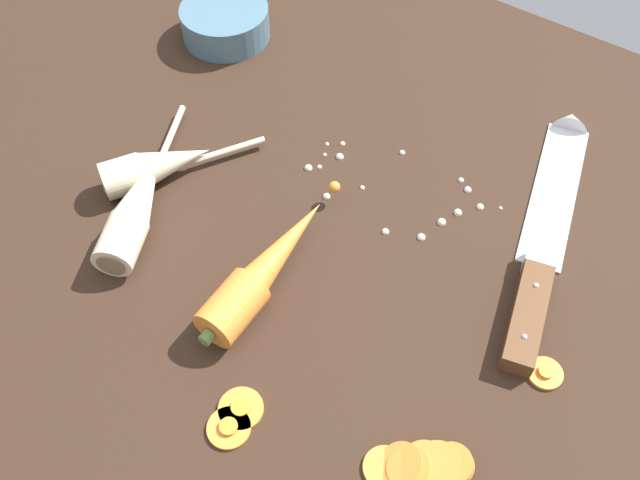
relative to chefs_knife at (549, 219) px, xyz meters
The scene contains 11 objects.
ground_plane 22.11cm from the chefs_knife, 140.97° to the right, with size 120.00×90.00×4.00cm, color #332116.
chefs_knife is the anchor object (origin of this frame).
whole_carrot 29.08cm from the chefs_knife, 131.08° to the right, with size 4.56×21.64×4.20cm.
parsnip_front 41.33cm from the chefs_knife, 146.08° to the right, with size 11.62×21.45×4.00cm.
parsnip_mid_left 40.47cm from the chefs_knife, 153.54° to the right, with size 11.14×16.18×4.00cm.
carrot_slice_stack 29.21cm from the chefs_knife, 86.75° to the right, with size 7.93×6.31×3.44cm.
carrot_slice_stray_near 16.97cm from the chefs_knife, 66.94° to the right, with size 3.12×3.12×0.70cm.
carrot_slice_stray_mid 35.72cm from the chefs_knife, 111.36° to the right, with size 3.87×3.87×0.70cm.
carrot_slice_stray_far 37.39cm from the chefs_knife, 109.97° to the right, with size 3.69×3.69×0.70cm.
prep_bowl 46.08cm from the chefs_knife, behind, with size 11.00×11.00×4.00cm.
mince_crumbs 15.45cm from the chefs_knife, 159.61° to the right, with size 20.24×11.12×0.89cm.
Camera 1 is at (22.41, -34.12, 55.16)cm, focal length 38.56 mm.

